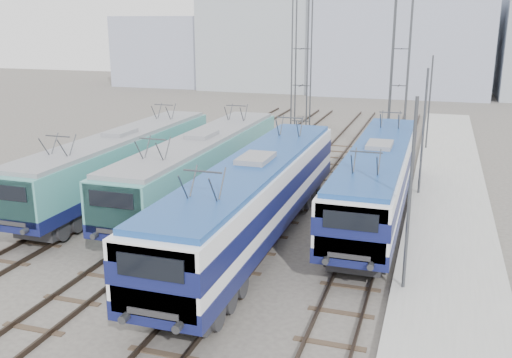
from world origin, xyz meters
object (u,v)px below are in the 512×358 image
(locomotive_far_right, at_px, (378,175))
(catenary_tower_west, at_px, (302,61))
(locomotive_far_left, at_px, (120,160))
(locomotive_center_left, at_px, (201,164))
(catenary_tower_east, at_px, (400,62))
(mast_front, at_px, (410,200))
(mast_mid, at_px, (423,135))
(mast_rear, at_px, (429,105))
(locomotive_center_right, at_px, (254,194))

(locomotive_far_right, distance_m, catenary_tower_west, 14.60)
(locomotive_far_left, xyz_separation_m, locomotive_center_left, (4.50, 0.51, 0.03))
(locomotive_center_left, relative_size, locomotive_far_right, 1.01)
(locomotive_far_left, xyz_separation_m, catenary_tower_east, (13.25, 15.09, 4.49))
(mast_front, bearing_deg, locomotive_far_right, 103.28)
(locomotive_center_left, distance_m, catenary_tower_east, 17.58)
(locomotive_center_left, height_order, mast_front, mast_front)
(mast_mid, bearing_deg, mast_rear, 90.00)
(locomotive_far_right, distance_m, mast_mid, 4.73)
(locomotive_center_left, bearing_deg, mast_rear, 56.80)
(locomotive_center_right, height_order, mast_mid, mast_mid)
(locomotive_center_right, xyz_separation_m, mast_mid, (6.35, 9.43, 1.15))
(catenary_tower_west, bearing_deg, catenary_tower_east, 17.10)
(locomotive_center_left, bearing_deg, mast_mid, 22.89)
(locomotive_center_left, height_order, catenary_tower_east, catenary_tower_east)
(locomotive_far_left, xyz_separation_m, locomotive_far_right, (13.50, 0.93, 0.07))
(catenary_tower_east, height_order, mast_rear, catenary_tower_east)
(locomotive_center_right, xyz_separation_m, mast_front, (6.35, -2.57, 1.15))
(locomotive_far_right, distance_m, mast_front, 8.15)
(catenary_tower_west, bearing_deg, mast_mid, -42.93)
(mast_mid, bearing_deg, locomotive_center_right, -123.96)
(locomotive_center_left, height_order, catenary_tower_west, catenary_tower_west)
(catenary_tower_west, relative_size, mast_rear, 1.71)
(locomotive_far_left, xyz_separation_m, mast_mid, (15.35, 5.09, 1.34))
(mast_mid, xyz_separation_m, mast_rear, (0.00, 12.00, 0.00))
(mast_rear, bearing_deg, locomotive_center_left, -123.20)
(locomotive_far_right, xyz_separation_m, mast_rear, (1.85, 16.16, 1.27))
(locomotive_center_right, height_order, catenary_tower_west, catenary_tower_west)
(mast_rear, bearing_deg, catenary_tower_east, -136.40)
(locomotive_far_left, bearing_deg, locomotive_center_right, -25.74)
(locomotive_far_left, bearing_deg, catenary_tower_west, 62.72)
(locomotive_center_left, bearing_deg, catenary_tower_east, 59.03)
(locomotive_center_right, xyz_separation_m, catenary_tower_east, (4.25, 19.43, 4.29))
(mast_rear, bearing_deg, locomotive_center_right, -106.51)
(locomotive_center_right, distance_m, mast_front, 6.95)
(catenary_tower_east, bearing_deg, locomotive_far_right, -88.99)
(locomotive_center_right, bearing_deg, locomotive_far_right, 49.48)
(catenary_tower_west, xyz_separation_m, catenary_tower_east, (6.50, 2.00, 0.00))
(catenary_tower_west, bearing_deg, locomotive_far_right, -60.97)
(catenary_tower_east, relative_size, mast_front, 1.71)
(locomotive_far_right, relative_size, catenary_tower_west, 1.45)
(catenary_tower_west, xyz_separation_m, mast_rear, (8.60, 4.00, -3.14))
(catenary_tower_west, bearing_deg, mast_front, -66.73)
(locomotive_far_left, xyz_separation_m, mast_front, (15.35, -6.91, 1.34))
(locomotive_far_right, bearing_deg, locomotive_center_right, -130.52)
(locomotive_far_left, relative_size, locomotive_far_right, 0.99)
(locomotive_far_left, distance_m, mast_front, 16.89)
(locomotive_center_right, bearing_deg, mast_mid, 56.04)
(locomotive_far_left, distance_m, catenary_tower_east, 20.58)
(locomotive_far_left, relative_size, catenary_tower_east, 1.44)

